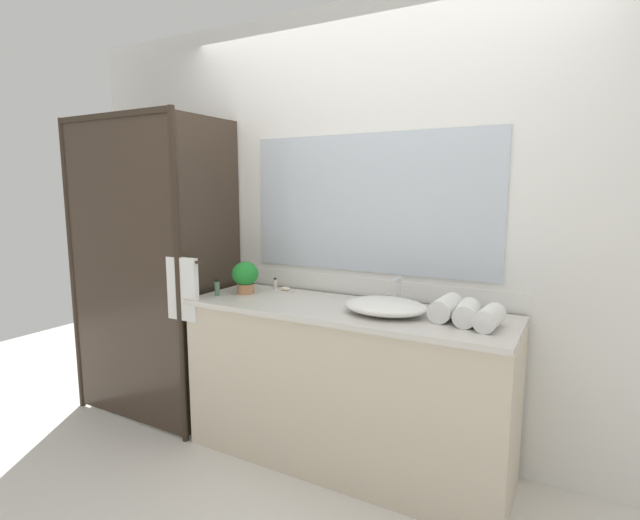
{
  "coord_description": "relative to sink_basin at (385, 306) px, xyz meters",
  "views": [
    {
      "loc": [
        1.11,
        -2.27,
        1.53
      ],
      "look_at": [
        -0.15,
        0.0,
        1.15
      ],
      "focal_mm": 26.73,
      "sensor_mm": 36.0,
      "label": 1
    }
  ],
  "objects": [
    {
      "name": "vanity_cabinet",
      "position": [
        -0.24,
        0.02,
        -0.49
      ],
      "size": [
        1.8,
        0.58,
        0.9
      ],
      "color": "beige",
      "rests_on": "ground_plane"
    },
    {
      "name": "wall_back_with_mirror",
      "position": [
        -0.24,
        0.36,
        0.36
      ],
      "size": [
        4.4,
        0.06,
        2.6
      ],
      "color": "silver",
      "rests_on": "ground_plane"
    },
    {
      "name": "rolled_towel_near_edge",
      "position": [
        0.52,
        -0.02,
        0.01
      ],
      "size": [
        0.12,
        0.21,
        0.1
      ],
      "primitive_type": "cylinder",
      "rotation": [
        1.57,
        0.0,
        -0.08
      ],
      "color": "white",
      "rests_on": "vanity_cabinet"
    },
    {
      "name": "potted_plant",
      "position": [
        -0.93,
        0.04,
        0.07
      ],
      "size": [
        0.16,
        0.16,
        0.2
      ],
      "color": "#B77A51",
      "rests_on": "vanity_cabinet"
    },
    {
      "name": "ground_plane",
      "position": [
        -0.24,
        0.01,
        -0.94
      ],
      "size": [
        8.0,
        8.0,
        0.0
      ],
      "primitive_type": "plane",
      "color": "silver"
    },
    {
      "name": "amenity_bottle_body_wash",
      "position": [
        -0.84,
        0.23,
        -0.0
      ],
      "size": [
        0.02,
        0.02,
        0.07
      ],
      "color": "silver",
      "rests_on": "vanity_cabinet"
    },
    {
      "name": "sink_basin",
      "position": [
        0.0,
        0.0,
        0.0
      ],
      "size": [
        0.44,
        0.34,
        0.08
      ],
      "primitive_type": "ellipsoid",
      "color": "white",
      "rests_on": "vanity_cabinet"
    },
    {
      "name": "shower_enclosure",
      "position": [
        -1.51,
        -0.17,
        0.09
      ],
      "size": [
        1.2,
        0.59,
        2.0
      ],
      "color": "#2D2319",
      "rests_on": "ground_plane"
    },
    {
      "name": "amenity_bottle_conditioner",
      "position": [
        -1.04,
        -0.1,
        0.01
      ],
      "size": [
        0.03,
        0.03,
        0.1
      ],
      "color": "#4C7056",
      "rests_on": "vanity_cabinet"
    },
    {
      "name": "soap_dish",
      "position": [
        -0.73,
        0.18,
        -0.02
      ],
      "size": [
        0.1,
        0.07,
        0.04
      ],
      "color": "silver",
      "rests_on": "vanity_cabinet"
    },
    {
      "name": "faucet",
      "position": [
        0.0,
        0.2,
        0.01
      ],
      "size": [
        0.17,
        0.14,
        0.16
      ],
      "color": "silver",
      "rests_on": "vanity_cabinet"
    },
    {
      "name": "rolled_towel_middle",
      "position": [
        0.41,
        0.02,
        0.01
      ],
      "size": [
        0.12,
        0.22,
        0.11
      ],
      "primitive_type": "cylinder",
      "rotation": [
        1.57,
        0.0,
        0.08
      ],
      "color": "white",
      "rests_on": "vanity_cabinet"
    },
    {
      "name": "rolled_towel_far_edge",
      "position": [
        0.3,
        0.05,
        0.02
      ],
      "size": [
        0.12,
        0.24,
        0.11
      ],
      "primitive_type": "cylinder",
      "rotation": [
        1.57,
        0.0,
        -0.05
      ],
      "color": "white",
      "rests_on": "vanity_cabinet"
    }
  ]
}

